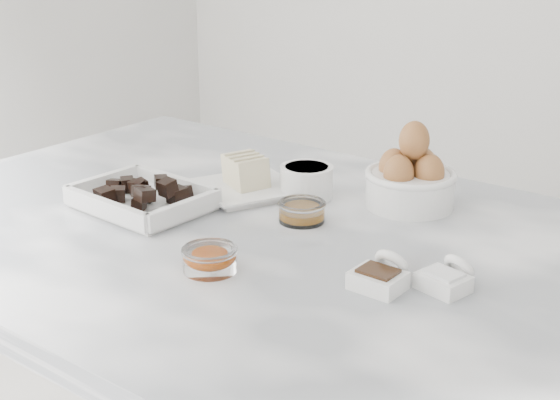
# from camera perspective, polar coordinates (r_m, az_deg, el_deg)

# --- Properties ---
(marble_slab) EXTENTS (1.20, 0.80, 0.04)m
(marble_slab) POSITION_cam_1_polar(r_m,az_deg,el_deg) (1.16, -1.69, -2.99)
(marble_slab) COLOR white
(marble_slab) RESTS_ON cabinet
(chocolate_dish) EXTENTS (0.21, 0.17, 0.05)m
(chocolate_dish) POSITION_cam_1_polar(r_m,az_deg,el_deg) (1.24, -10.06, 0.42)
(chocolate_dish) COLOR white
(chocolate_dish) RESTS_ON marble_slab
(butter_plate) EXTENTS (0.20, 0.20, 0.06)m
(butter_plate) POSITION_cam_1_polar(r_m,az_deg,el_deg) (1.29, -2.51, 1.46)
(butter_plate) COLOR white
(butter_plate) RESTS_ON marble_slab
(sugar_ramekin) EXTENTS (0.09, 0.09, 0.05)m
(sugar_ramekin) POSITION_cam_1_polar(r_m,az_deg,el_deg) (1.27, 1.95, 1.46)
(sugar_ramekin) COLOR white
(sugar_ramekin) RESTS_ON marble_slab
(egg_bowl) EXTENTS (0.14, 0.14, 0.14)m
(egg_bowl) POSITION_cam_1_polar(r_m,az_deg,el_deg) (1.24, 9.52, 1.53)
(egg_bowl) COLOR white
(egg_bowl) RESTS_ON marble_slab
(honey_bowl) EXTENTS (0.07, 0.07, 0.03)m
(honey_bowl) POSITION_cam_1_polar(r_m,az_deg,el_deg) (1.17, 1.61, -0.81)
(honey_bowl) COLOR white
(honey_bowl) RESTS_ON marble_slab
(zest_bowl) EXTENTS (0.07, 0.07, 0.03)m
(zest_bowl) POSITION_cam_1_polar(r_m,az_deg,el_deg) (1.01, -5.15, -4.24)
(zest_bowl) COLOR white
(zest_bowl) RESTS_ON marble_slab
(vanilla_spoon) EXTENTS (0.06, 0.08, 0.05)m
(vanilla_spoon) POSITION_cam_1_polar(r_m,az_deg,el_deg) (0.97, 7.42, -5.48)
(vanilla_spoon) COLOR white
(vanilla_spoon) RESTS_ON marble_slab
(salt_spoon) EXTENTS (0.07, 0.08, 0.04)m
(salt_spoon) POSITION_cam_1_polar(r_m,az_deg,el_deg) (0.98, 12.14, -5.59)
(salt_spoon) COLOR white
(salt_spoon) RESTS_ON marble_slab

